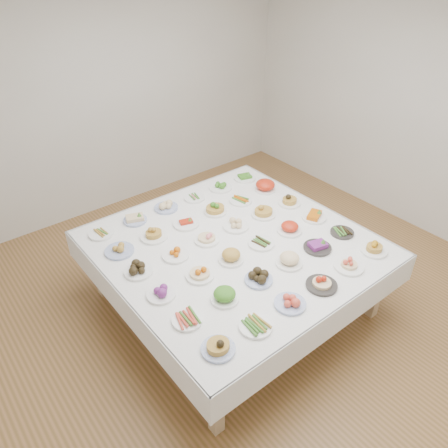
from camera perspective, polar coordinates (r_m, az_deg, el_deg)
room_envelope at (r=3.57m, az=3.87°, el=12.92°), size 5.02×5.02×2.81m
display_table at (r=4.01m, az=1.34°, el=-3.24°), size 2.28×2.28×0.75m
dish_0 at (r=3.03m, az=-0.78°, el=-15.48°), size 0.23×0.23×0.13m
dish_1 at (r=3.20m, az=4.16°, el=-12.99°), size 0.24×0.24×0.06m
dish_2 at (r=3.37m, az=8.65°, el=-9.88°), size 0.24×0.24×0.10m
dish_3 at (r=3.56m, az=12.72°, el=-7.14°), size 0.27×0.27×0.14m
dish_4 at (r=3.80m, az=16.10°, el=-4.80°), size 0.25×0.25×0.13m
dish_5 at (r=4.06m, az=19.07°, el=-2.85°), size 0.23×0.23×0.12m
dish_6 at (r=3.24m, az=-4.83°, el=-12.23°), size 0.22×0.22×0.06m
dish_7 at (r=3.37m, az=0.08°, el=-9.16°), size 0.23×0.23×0.13m
dish_8 at (r=3.55m, az=4.57°, el=-6.86°), size 0.23×0.23×0.10m
dish_9 at (r=3.74m, az=8.55°, el=-4.44°), size 0.23×0.23×0.13m
dish_10 at (r=3.96m, az=12.16°, el=-2.63°), size 0.25×0.25×0.11m
dish_11 at (r=4.23m, az=15.18°, el=-1.00°), size 0.22×0.22×0.05m
dish_12 at (r=3.44m, az=-8.26°, el=-8.68°), size 0.22×0.22×0.10m
dish_13 at (r=3.57m, az=-3.19°, el=-6.15°), size 0.23×0.23×0.13m
dish_14 at (r=3.74m, az=0.93°, el=-4.18°), size 0.22×0.22×0.12m
dish_15 at (r=3.96m, az=4.88°, el=-2.40°), size 0.24×0.24×0.05m
dish_16 at (r=4.13m, az=8.59°, el=-0.27°), size 0.23×0.23×0.13m
dish_17 at (r=4.37m, az=11.72°, el=1.20°), size 0.24×0.24×0.11m
dish_18 at (r=3.69m, az=-11.16°, el=-5.63°), size 0.24×0.24×0.11m
dish_19 at (r=3.82m, az=-6.37°, el=-3.80°), size 0.23×0.23×0.09m
dish_20 at (r=3.97m, az=-2.29°, el=-1.55°), size 0.23×0.23×0.12m
dish_21 at (r=4.15m, az=1.57°, el=0.12°), size 0.25×0.25×0.11m
dish_22 at (r=4.34m, az=5.20°, el=1.90°), size 0.24×0.24×0.14m
dish_23 at (r=4.56m, az=8.57°, el=3.20°), size 0.23×0.23×0.13m
dish_24 at (r=3.95m, az=-13.55°, el=-3.08°), size 0.26×0.26×0.10m
dish_25 at (r=4.05m, az=-9.20°, el=-1.00°), size 0.25×0.25×0.14m
dish_26 at (r=4.21m, az=-4.98°, el=0.31°), size 0.25×0.25×0.10m
dish_27 at (r=4.36m, az=-1.17°, el=2.29°), size 0.23×0.23×0.15m
dish_28 at (r=4.57m, az=2.19°, el=3.20°), size 0.23×0.23×0.06m
dish_29 at (r=4.77m, az=5.42°, el=5.11°), size 0.25×0.25×0.14m
dish_30 at (r=4.23m, az=-15.71°, el=-1.11°), size 0.24×0.24×0.05m
dish_31 at (r=4.33m, az=-11.58°, el=0.83°), size 0.23×0.23×0.10m
dish_32 at (r=4.47m, az=-7.60°, el=2.50°), size 0.24×0.24×0.11m
dish_33 at (r=4.63m, az=-3.88°, el=3.48°), size 0.22×0.22×0.05m
dish_34 at (r=4.80m, az=-0.47°, el=5.08°), size 0.25×0.25×0.10m
dish_35 at (r=5.00m, az=2.74°, el=6.33°), size 0.24×0.24×0.11m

